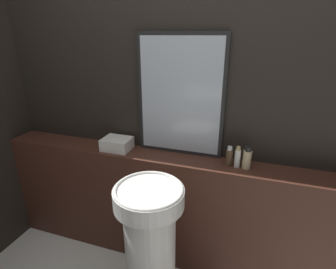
% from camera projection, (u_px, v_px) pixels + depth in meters
% --- Properties ---
extents(wall_back, '(8.00, 0.06, 2.50)m').
position_uv_depth(wall_back, '(183.00, 105.00, 1.85)').
color(wall_back, black).
rests_on(wall_back, ground_plane).
extents(vanity_counter, '(2.80, 0.23, 0.90)m').
position_uv_depth(vanity_counter, '(176.00, 211.00, 2.01)').
color(vanity_counter, '#422319').
rests_on(vanity_counter, ground_plane).
extents(pedestal_sink, '(0.40, 0.40, 0.93)m').
position_uv_depth(pedestal_sink, '(150.00, 247.00, 1.59)').
color(pedestal_sink, silver).
rests_on(pedestal_sink, ground_plane).
extents(mirror, '(0.61, 0.03, 0.83)m').
position_uv_depth(mirror, '(180.00, 97.00, 1.79)').
color(mirror, black).
rests_on(mirror, vanity_counter).
extents(towel_stack, '(0.21, 0.17, 0.09)m').
position_uv_depth(towel_stack, '(117.00, 144.00, 1.97)').
color(towel_stack, silver).
rests_on(towel_stack, vanity_counter).
extents(shampoo_bottle, '(0.04, 0.04, 0.14)m').
position_uv_depth(shampoo_bottle, '(229.00, 157.00, 1.72)').
color(shampoo_bottle, '#4C3823').
rests_on(shampoo_bottle, vanity_counter).
extents(conditioner_bottle, '(0.04, 0.04, 0.14)m').
position_uv_depth(conditioner_bottle, '(237.00, 158.00, 1.70)').
color(conditioner_bottle, white).
rests_on(conditioner_bottle, vanity_counter).
extents(lotion_bottle, '(0.05, 0.05, 0.15)m').
position_uv_depth(lotion_bottle, '(247.00, 159.00, 1.68)').
color(lotion_bottle, '#C6B284').
rests_on(lotion_bottle, vanity_counter).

